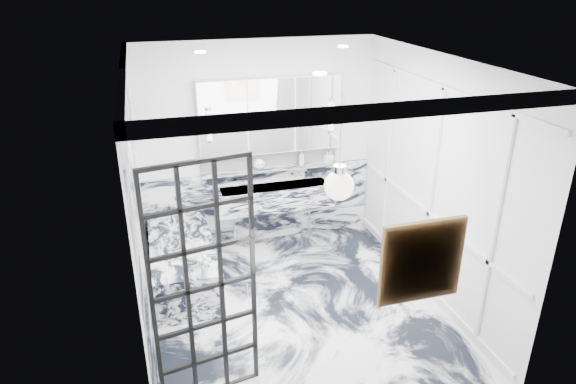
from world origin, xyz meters
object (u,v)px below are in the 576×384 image
object	(u,v)px
trough_sink	(274,197)
mirror_cabinet	(270,115)
crittall_door	(205,288)
bathtub	(183,264)

from	to	relation	value
trough_sink	mirror_cabinet	world-z (taller)	mirror_cabinet
trough_sink	mirror_cabinet	size ratio (longest dim) A/B	0.84
crittall_door	mirror_cabinet	distance (m)	3.06
crittall_door	mirror_cabinet	world-z (taller)	mirror_cabinet
trough_sink	mirror_cabinet	distance (m)	1.10
trough_sink	mirror_cabinet	xyz separation A→B (m)	(-0.00, 0.17, 1.09)
trough_sink	bathtub	bearing A→B (deg)	-153.52
crittall_door	bathtub	size ratio (longest dim) A/B	1.36
mirror_cabinet	bathtub	distance (m)	2.20
bathtub	mirror_cabinet	bearing A→B (deg)	32.06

